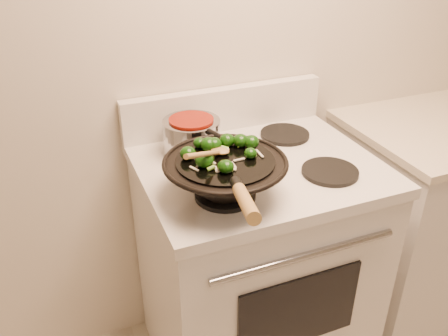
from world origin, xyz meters
name	(u,v)px	position (x,y,z in m)	size (l,w,h in m)	color
stove	(254,267)	(-0.04, 1.17, 0.47)	(0.78, 0.67, 1.08)	silver
counter_unit	(430,216)	(0.84, 1.20, 0.46)	(0.81, 0.62, 0.91)	silver
wok	(225,175)	(-0.22, 1.02, 0.99)	(0.36, 0.58, 0.21)	black
stirfry	(220,150)	(-0.23, 1.05, 1.06)	(0.24, 0.21, 0.04)	#0E3408
wooden_spoon	(211,153)	(-0.27, 1.01, 1.08)	(0.19, 0.20, 0.10)	olive
saucepan	(192,135)	(-0.22, 1.32, 0.99)	(0.19, 0.31, 0.11)	gray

